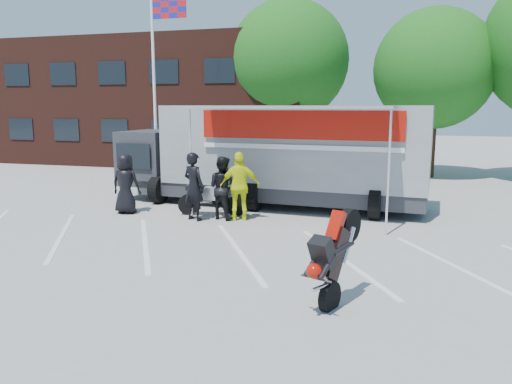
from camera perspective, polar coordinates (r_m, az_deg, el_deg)
The scene contains 13 objects.
ground at distance 10.79m, azimuth -4.73°, elevation -8.04°, with size 100.00×100.00×0.00m, color #9D9D98.
parking_bay_lines at distance 11.69m, azimuth -2.98°, elevation -6.58°, with size 18.00×5.00×0.01m, color white.
office_building at distance 30.80m, azimuth -10.37°, elevation 10.04°, with size 18.00×8.00×7.00m, color #421D15.
flagpole at distance 22.04m, azimuth -11.03°, elevation 14.21°, with size 1.61×0.12×8.00m.
tree_left at distance 26.31m, azimuth 3.75°, elevation 14.74°, with size 6.12×6.12×8.64m.
tree_mid at distance 24.67m, azimuth 19.71°, elevation 13.08°, with size 5.44×5.44×7.68m.
transporter_truck at distance 16.75m, azimuth 2.51°, elevation -1.56°, with size 10.41×5.02×3.31m, color #94989C, non-canonical shape.
parked_motorcycle at distance 15.33m, azimuth -4.99°, elevation -2.66°, with size 0.72×2.16×1.13m, color silver, non-canonical shape.
stunt_bike_rider at distance 8.97m, azimuth 10.14°, elevation -11.97°, with size 0.71×1.51×1.78m, color black, non-canonical shape.
spectator_leather_a at distance 15.92m, azimuth -14.68°, elevation 0.92°, with size 0.91×0.59×1.85m, color black.
spectator_leather_b at distance 14.58m, azimuth -7.12°, elevation 0.63°, with size 0.73×0.48×1.99m, color black.
spectator_leather_c at distance 14.68m, azimuth -3.85°, elevation 0.49°, with size 0.90×0.70×1.85m, color black.
spectator_hivis at distance 14.44m, azimuth -1.85°, elevation 0.64°, with size 1.17×0.49×2.00m, color #EEFF0D.
Camera 1 is at (3.70, -9.59, 3.31)m, focal length 35.00 mm.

